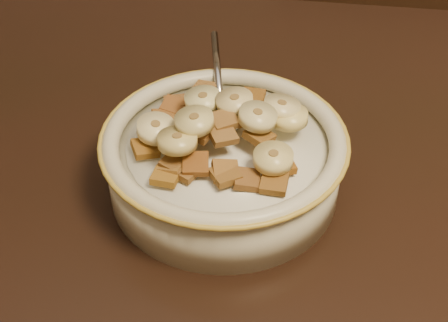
% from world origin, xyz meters
% --- Properties ---
extents(table, '(1.43, 0.94, 0.04)m').
position_xyz_m(table, '(0.00, 0.00, 0.73)').
color(table, black).
rests_on(table, floor).
extents(chair, '(0.49, 0.49, 0.91)m').
position_xyz_m(chair, '(0.10, 0.63, 0.45)').
color(chair, black).
rests_on(chair, floor).
extents(cereal_bowl, '(0.20, 0.20, 0.05)m').
position_xyz_m(cereal_bowl, '(-0.07, 0.08, 0.77)').
color(cereal_bowl, beige).
rests_on(cereal_bowl, table).
extents(milk, '(0.16, 0.16, 0.00)m').
position_xyz_m(milk, '(-0.07, 0.08, 0.80)').
color(milk, silver).
rests_on(milk, cereal_bowl).
extents(spoon, '(0.05, 0.05, 0.01)m').
position_xyz_m(spoon, '(-0.08, 0.11, 0.80)').
color(spoon, '#A5A5A6').
rests_on(spoon, cereal_bowl).
extents(cereal_square_0, '(0.03, 0.03, 0.01)m').
position_xyz_m(cereal_square_0, '(-0.06, 0.10, 0.82)').
color(cereal_square_0, '#905817').
rests_on(cereal_square_0, milk).
extents(cereal_square_1, '(0.03, 0.03, 0.01)m').
position_xyz_m(cereal_square_1, '(-0.10, 0.04, 0.80)').
color(cereal_square_1, brown).
rests_on(cereal_square_1, milk).
extents(cereal_square_2, '(0.02, 0.02, 0.01)m').
position_xyz_m(cereal_square_2, '(-0.10, 0.08, 0.82)').
color(cereal_square_2, olive).
rests_on(cereal_square_2, milk).
extents(cereal_square_3, '(0.03, 0.03, 0.01)m').
position_xyz_m(cereal_square_3, '(-0.13, 0.06, 0.81)').
color(cereal_square_3, brown).
rests_on(cereal_square_3, milk).
extents(cereal_square_4, '(0.03, 0.03, 0.01)m').
position_xyz_m(cereal_square_4, '(-0.12, 0.13, 0.80)').
color(cereal_square_4, brown).
rests_on(cereal_square_4, milk).
extents(cereal_square_5, '(0.03, 0.03, 0.01)m').
position_xyz_m(cereal_square_5, '(-0.03, 0.06, 0.81)').
color(cereal_square_5, '#905419').
rests_on(cereal_square_5, milk).
extents(cereal_square_6, '(0.03, 0.03, 0.01)m').
position_xyz_m(cereal_square_6, '(-0.07, 0.04, 0.81)').
color(cereal_square_6, brown).
rests_on(cereal_square_6, milk).
extents(cereal_square_7, '(0.02, 0.02, 0.01)m').
position_xyz_m(cereal_square_7, '(-0.09, 0.04, 0.81)').
color(cereal_square_7, brown).
rests_on(cereal_square_7, milk).
extents(cereal_square_8, '(0.03, 0.03, 0.01)m').
position_xyz_m(cereal_square_8, '(-0.12, 0.08, 0.81)').
color(cereal_square_8, olive).
rests_on(cereal_square_8, milk).
extents(cereal_square_9, '(0.02, 0.02, 0.01)m').
position_xyz_m(cereal_square_9, '(-0.06, 0.15, 0.80)').
color(cereal_square_9, brown).
rests_on(cereal_square_9, milk).
extents(cereal_square_10, '(0.03, 0.03, 0.01)m').
position_xyz_m(cereal_square_10, '(-0.13, 0.08, 0.80)').
color(cereal_square_10, olive).
rests_on(cereal_square_10, milk).
extents(cereal_square_11, '(0.02, 0.02, 0.01)m').
position_xyz_m(cereal_square_11, '(-0.13, 0.13, 0.80)').
color(cereal_square_11, brown).
rests_on(cereal_square_11, milk).
extents(cereal_square_12, '(0.03, 0.03, 0.01)m').
position_xyz_m(cereal_square_12, '(-0.11, 0.04, 0.81)').
color(cereal_square_12, brown).
rests_on(cereal_square_12, milk).
extents(cereal_square_13, '(0.03, 0.03, 0.01)m').
position_xyz_m(cereal_square_13, '(-0.13, 0.10, 0.80)').
color(cereal_square_13, '#965626').
rests_on(cereal_square_13, milk).
extents(cereal_square_14, '(0.03, 0.03, 0.01)m').
position_xyz_m(cereal_square_14, '(-0.05, 0.11, 0.81)').
color(cereal_square_14, brown).
rests_on(cereal_square_14, milk).
extents(cereal_square_15, '(0.03, 0.03, 0.01)m').
position_xyz_m(cereal_square_15, '(-0.11, 0.13, 0.80)').
color(cereal_square_15, brown).
rests_on(cereal_square_15, milk).
extents(cereal_square_16, '(0.02, 0.02, 0.01)m').
position_xyz_m(cereal_square_16, '(-0.08, 0.14, 0.80)').
color(cereal_square_16, brown).
rests_on(cereal_square_16, milk).
extents(cereal_square_17, '(0.03, 0.03, 0.01)m').
position_xyz_m(cereal_square_17, '(-0.14, 0.09, 0.81)').
color(cereal_square_17, olive).
rests_on(cereal_square_17, milk).
extents(cereal_square_18, '(0.03, 0.03, 0.01)m').
position_xyz_m(cereal_square_18, '(-0.07, 0.04, 0.81)').
color(cereal_square_18, '#965B1F').
rests_on(cereal_square_18, milk).
extents(cereal_square_19, '(0.02, 0.02, 0.01)m').
position_xyz_m(cereal_square_19, '(-0.11, 0.04, 0.81)').
color(cereal_square_19, brown).
rests_on(cereal_square_19, milk).
extents(cereal_square_20, '(0.03, 0.03, 0.01)m').
position_xyz_m(cereal_square_20, '(-0.05, 0.08, 0.81)').
color(cereal_square_20, brown).
rests_on(cereal_square_20, milk).
extents(cereal_square_21, '(0.03, 0.03, 0.01)m').
position_xyz_m(cereal_square_21, '(-0.10, 0.09, 0.82)').
color(cereal_square_21, brown).
rests_on(cereal_square_21, milk).
extents(cereal_square_22, '(0.03, 0.03, 0.01)m').
position_xyz_m(cereal_square_22, '(-0.08, 0.08, 0.82)').
color(cereal_square_22, brown).
rests_on(cereal_square_22, milk).
extents(cereal_square_23, '(0.03, 0.03, 0.01)m').
position_xyz_m(cereal_square_23, '(-0.07, 0.07, 0.82)').
color(cereal_square_23, brown).
rests_on(cereal_square_23, milk).
extents(cereal_square_24, '(0.02, 0.02, 0.01)m').
position_xyz_m(cereal_square_24, '(-0.03, 0.04, 0.81)').
color(cereal_square_24, brown).
rests_on(cereal_square_24, milk).
extents(cereal_square_25, '(0.03, 0.02, 0.01)m').
position_xyz_m(cereal_square_25, '(-0.10, 0.11, 0.81)').
color(cereal_square_25, '#965A27').
rests_on(cereal_square_25, milk).
extents(cereal_square_26, '(0.02, 0.02, 0.01)m').
position_xyz_m(cereal_square_26, '(-0.11, 0.03, 0.81)').
color(cereal_square_26, '#945F1A').
rests_on(cereal_square_26, milk).
extents(cereal_square_27, '(0.02, 0.02, 0.01)m').
position_xyz_m(cereal_square_27, '(-0.10, 0.15, 0.81)').
color(cereal_square_27, olive).
rests_on(cereal_square_27, milk).
extents(cereal_square_28, '(0.02, 0.02, 0.01)m').
position_xyz_m(cereal_square_28, '(-0.13, 0.12, 0.80)').
color(cereal_square_28, brown).
rests_on(cereal_square_28, milk).
extents(cereal_square_29, '(0.03, 0.03, 0.01)m').
position_xyz_m(cereal_square_29, '(-0.09, 0.07, 0.82)').
color(cereal_square_29, brown).
rests_on(cereal_square_29, milk).
extents(cereal_square_30, '(0.02, 0.02, 0.01)m').
position_xyz_m(cereal_square_30, '(-0.05, 0.04, 0.80)').
color(cereal_square_30, brown).
rests_on(cereal_square_30, milk).
extents(banana_slice_0, '(0.04, 0.04, 0.01)m').
position_xyz_m(banana_slice_0, '(-0.03, 0.05, 0.82)').
color(banana_slice_0, tan).
rests_on(banana_slice_0, milk).
extents(banana_slice_1, '(0.04, 0.04, 0.01)m').
position_xyz_m(banana_slice_1, '(-0.02, 0.10, 0.82)').
color(banana_slice_1, '#E3D67C').
rests_on(banana_slice_1, milk).
extents(banana_slice_2, '(0.04, 0.04, 0.02)m').
position_xyz_m(banana_slice_2, '(-0.03, 0.11, 0.82)').
color(banana_slice_2, '#E0CF89').
rests_on(banana_slice_2, milk).
extents(banana_slice_3, '(0.04, 0.04, 0.01)m').
position_xyz_m(banana_slice_3, '(-0.07, 0.11, 0.83)').
color(banana_slice_3, '#C7B884').
rests_on(banana_slice_3, milk).
extents(banana_slice_4, '(0.04, 0.04, 0.02)m').
position_xyz_m(banana_slice_4, '(-0.13, 0.07, 0.82)').
color(banana_slice_4, '#FCF4A9').
rests_on(banana_slice_4, milk).
extents(banana_slice_5, '(0.04, 0.04, 0.01)m').
position_xyz_m(banana_slice_5, '(-0.10, 0.07, 0.83)').
color(banana_slice_5, '#D2BA71').
rests_on(banana_slice_5, milk).
extents(banana_slice_6, '(0.04, 0.04, 0.01)m').
position_xyz_m(banana_slice_6, '(-0.10, 0.11, 0.82)').
color(banana_slice_6, '#FFF0A7').
rests_on(banana_slice_6, milk).
extents(banana_slice_7, '(0.04, 0.04, 0.02)m').
position_xyz_m(banana_slice_7, '(-0.05, 0.09, 0.83)').
color(banana_slice_7, beige).
rests_on(banana_slice_7, milk).
extents(banana_slice_8, '(0.04, 0.04, 0.01)m').
position_xyz_m(banana_slice_8, '(-0.11, 0.05, 0.82)').
color(banana_slice_8, '#D8C377').
rests_on(banana_slice_8, milk).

